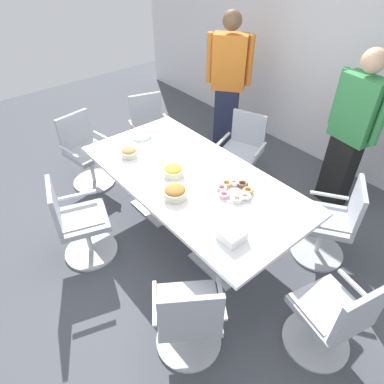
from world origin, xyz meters
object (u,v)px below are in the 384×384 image
at_px(person_standing_0, 228,82).
at_px(snack_bowl_chips_yellow, 173,171).
at_px(office_chair_6, 189,320).
at_px(person_standing_1, 351,132).
at_px(office_chair_0, 332,320).
at_px(office_chair_1, 331,225).
at_px(office_chair_4, 87,155).
at_px(snack_bowl_pretzels, 175,192).
at_px(office_chair_3, 151,133).
at_px(office_chair_5, 79,225).
at_px(conference_table, 192,186).
at_px(snack_bowl_cookies, 129,152).
at_px(plate_stack, 141,136).
at_px(office_chair_2, 242,154).
at_px(napkin_pile, 232,235).
at_px(donut_platter, 235,190).

relative_size(person_standing_0, snack_bowl_chips_yellow, 9.15).
height_order(office_chair_6, person_standing_1, person_standing_1).
height_order(office_chair_0, office_chair_1, same).
xyz_separation_m(office_chair_4, snack_bowl_pretzels, (1.72, 0.10, 0.40)).
bearing_deg(office_chair_0, person_standing_0, 73.29).
height_order(office_chair_3, office_chair_5, same).
height_order(conference_table, office_chair_0, office_chair_0).
relative_size(snack_bowl_cookies, snack_bowl_chips_yellow, 0.87).
relative_size(person_standing_0, plate_stack, 8.13).
distance_m(office_chair_2, snack_bowl_pretzels, 1.53).
xyz_separation_m(office_chair_1, office_chair_4, (-2.70, -1.24, 0.00)).
distance_m(plate_stack, napkin_pile, 1.85).
bearing_deg(snack_bowl_pretzels, snack_bowl_chips_yellow, 145.01).
relative_size(office_chair_3, plate_stack, 3.92).
bearing_deg(snack_bowl_pretzels, napkin_pile, 1.77).
bearing_deg(napkin_pile, snack_bowl_chips_yellow, 169.88).
distance_m(conference_table, snack_bowl_cookies, 0.78).
bearing_deg(office_chair_0, office_chair_1, 46.38).
bearing_deg(person_standing_1, office_chair_3, 36.35).
height_order(office_chair_3, napkin_pile, office_chair_3).
height_order(office_chair_5, snack_bowl_chips_yellow, office_chair_5).
distance_m(office_chair_0, office_chair_4, 3.29).
distance_m(office_chair_6, snack_bowl_chips_yellow, 1.43).
height_order(office_chair_4, office_chair_5, same).
xyz_separation_m(office_chair_1, snack_bowl_chips_yellow, (-1.26, -0.95, 0.40)).
bearing_deg(office_chair_6, office_chair_2, 68.77).
bearing_deg(office_chair_4, office_chair_2, 131.01).
bearing_deg(plate_stack, office_chair_3, 138.68).
relative_size(office_chair_6, snack_bowl_chips_yellow, 4.42).
xyz_separation_m(office_chair_5, napkin_pile, (1.30, 0.76, 0.39)).
bearing_deg(donut_platter, conference_table, -162.06).
bearing_deg(office_chair_4, person_standing_1, 123.28).
height_order(office_chair_6, snack_bowl_chips_yellow, office_chair_6).
xyz_separation_m(office_chair_3, person_standing_0, (0.41, 1.05, 0.59)).
relative_size(office_chair_2, person_standing_0, 0.48).
bearing_deg(napkin_pile, office_chair_5, -149.69).
bearing_deg(snack_bowl_chips_yellow, plate_stack, 168.47).
height_order(office_chair_2, plate_stack, office_chair_2).
distance_m(office_chair_2, office_chair_4, 1.96).
distance_m(office_chair_1, office_chair_5, 2.46).
distance_m(person_standing_1, snack_bowl_cookies, 2.38).
relative_size(office_chair_3, napkin_pile, 4.87).
height_order(office_chair_4, snack_bowl_cookies, office_chair_4).
distance_m(office_chair_6, person_standing_0, 3.28).
relative_size(office_chair_1, office_chair_2, 1.00).
xyz_separation_m(conference_table, plate_stack, (-0.97, 0.04, 0.14)).
xyz_separation_m(office_chair_1, snack_bowl_pretzels, (-0.98, -1.14, 0.40)).
height_order(office_chair_5, donut_platter, office_chair_5).
bearing_deg(office_chair_2, snack_bowl_pretzels, 88.07).
bearing_deg(napkin_pile, person_standing_0, 136.21).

